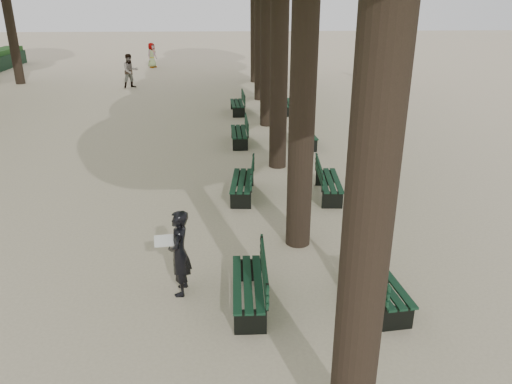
{
  "coord_description": "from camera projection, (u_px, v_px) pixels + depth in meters",
  "views": [
    {
      "loc": [
        0.15,
        -6.5,
        5.1
      ],
      "look_at": [
        0.6,
        3.0,
        1.2
      ],
      "focal_mm": 35.0,
      "sensor_mm": 36.0,
      "label": 1
    }
  ],
  "objects": [
    {
      "name": "bench_left_3",
      "position": [
        237.0,
        107.0,
        21.79
      ],
      "size": [
        0.67,
        1.83,
        0.92
      ],
      "color": "black",
      "rests_on": "ground"
    },
    {
      "name": "pedestrian_a",
      "position": [
        130.0,
        71.0,
        27.18
      ],
      "size": [
        0.94,
        0.77,
        1.81
      ],
      "primitive_type": "imported",
      "rotation": [
        0.0,
        0.0,
        0.55
      ],
      "color": "#262628",
      "rests_on": "ground"
    },
    {
      "name": "bench_right_0",
      "position": [
        379.0,
        288.0,
        8.64
      ],
      "size": [
        0.78,
        1.86,
        0.92
      ],
      "color": "black",
      "rests_on": "ground"
    },
    {
      "name": "pedestrian_c",
      "position": [
        364.0,
        65.0,
        29.94
      ],
      "size": [
        0.42,
        0.99,
        1.63
      ],
      "primitive_type": "imported",
      "rotation": [
        0.0,
        0.0,
        1.68
      ],
      "color": "#262628",
      "rests_on": "ground"
    },
    {
      "name": "bench_left_0",
      "position": [
        249.0,
        292.0,
        8.55
      ],
      "size": [
        0.58,
        1.8,
        0.92
      ],
      "color": "black",
      "rests_on": "ground"
    },
    {
      "name": "man_with_map",
      "position": [
        179.0,
        253.0,
        8.72
      ],
      "size": [
        0.61,
        0.66,
        1.6
      ],
      "color": "black",
      "rests_on": "ground"
    },
    {
      "name": "bench_right_3",
      "position": [
        289.0,
        107.0,
        21.9
      ],
      "size": [
        0.6,
        1.81,
        0.92
      ],
      "color": "black",
      "rests_on": "ground"
    },
    {
      "name": "bench_right_1",
      "position": [
        329.0,
        187.0,
        13.07
      ],
      "size": [
        0.68,
        1.83,
        0.92
      ],
      "color": "black",
      "rests_on": "ground"
    },
    {
      "name": "bench_right_2",
      "position": [
        305.0,
        138.0,
        17.33
      ],
      "size": [
        0.72,
        1.84,
        0.92
      ],
      "color": "black",
      "rests_on": "ground"
    },
    {
      "name": "bench_left_1",
      "position": [
        242.0,
        187.0,
        13.05
      ],
      "size": [
        0.71,
        1.84,
        0.92
      ],
      "color": "black",
      "rests_on": "ground"
    },
    {
      "name": "ground",
      "position": [
        227.0,
        334.0,
        7.93
      ],
      "size": [
        120.0,
        120.0,
        0.0
      ],
      "primitive_type": "plane",
      "color": "beige",
      "rests_on": "ground"
    },
    {
      "name": "bench_left_2",
      "position": [
        239.0,
        136.0,
        17.48
      ],
      "size": [
        0.62,
        1.81,
        0.92
      ],
      "color": "black",
      "rests_on": "ground"
    },
    {
      "name": "pedestrian_d",
      "position": [
        152.0,
        55.0,
        34.19
      ],
      "size": [
        0.7,
        0.86,
        1.65
      ],
      "primitive_type": "imported",
      "rotation": [
        0.0,
        0.0,
        1.03
      ],
      "color": "#262628",
      "rests_on": "ground"
    }
  ]
}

